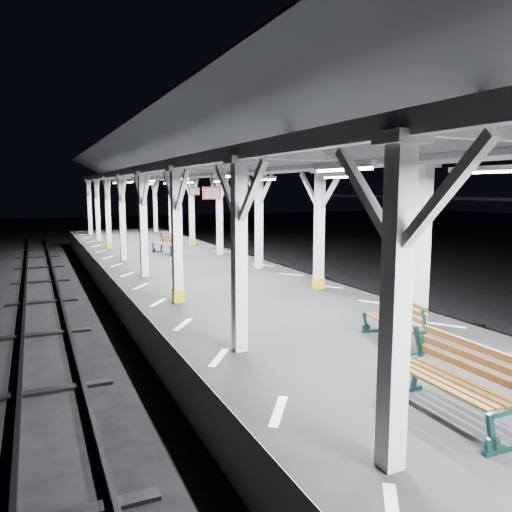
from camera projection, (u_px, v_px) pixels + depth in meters
ground at (288, 355)px, 11.40m from camera, size 120.00×120.00×0.00m
platform at (288, 334)px, 11.34m from camera, size 6.00×50.00×1.00m
hazard_stripes_left at (183, 325)px, 10.28m from camera, size 1.00×48.00×0.01m
hazard_stripes_right at (376, 303)px, 12.26m from camera, size 1.00×48.00×0.01m
track_left at (52, 387)px, 9.37m from camera, size 2.20×60.00×0.16m
track_right at (452, 327)px, 13.42m from camera, size 2.20×60.00×0.16m
canopy at (290, 152)px, 10.77m from camera, size 5.40×49.00×4.65m
bench_near at (456, 378)px, 6.07m from camera, size 0.69×1.75×0.94m
bench_mid at (397, 320)px, 9.05m from camera, size 0.80×1.54×0.79m
bench_far at (168, 243)px, 21.33m from camera, size 0.98×1.68×0.86m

